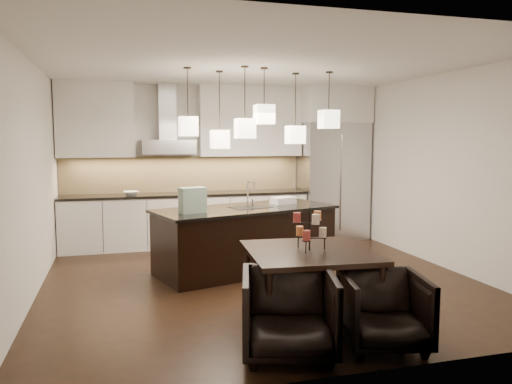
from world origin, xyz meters
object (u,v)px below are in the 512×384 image
object	(u,v)px
refrigerator	(333,181)
island_body	(245,240)
armchair_left	(289,313)
armchair_right	(384,311)
dining_table	(309,286)

from	to	relation	value
refrigerator	island_body	distance (m)	2.92
armchair_left	armchair_right	size ratio (longest dim) A/B	1.10
refrigerator	dining_table	distance (m)	4.50
refrigerator	armchair_left	xyz separation A→B (m)	(-2.50, -4.66, -0.71)
island_body	armchair_right	xyz separation A→B (m)	(0.54, -2.87, -0.10)
armchair_right	dining_table	bearing A→B (deg)	129.99
armchair_right	refrigerator	bearing A→B (deg)	83.38
dining_table	armchair_left	size ratio (longest dim) A/B	1.52
island_body	armchair_left	bearing A→B (deg)	-112.69
refrigerator	island_body	bearing A→B (deg)	-139.42
refrigerator	dining_table	size ratio (longest dim) A/B	1.74
armchair_left	armchair_right	bearing A→B (deg)	9.94
armchair_left	dining_table	bearing A→B (deg)	71.07
island_body	armchair_left	xyz separation A→B (m)	(-0.34, -2.80, -0.06)
island_body	armchair_right	distance (m)	2.92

